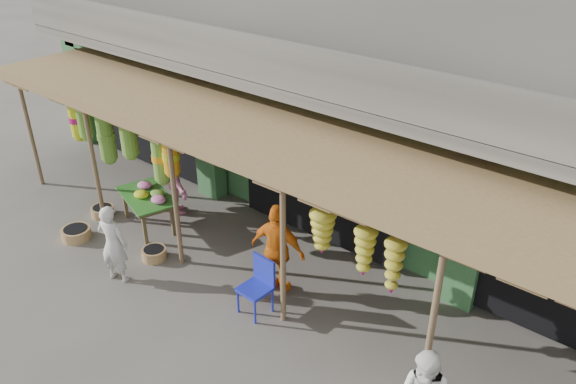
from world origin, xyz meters
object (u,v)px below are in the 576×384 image
Objects in this scene: flower_table at (148,197)px; person_front at (113,244)px; person_vendor at (278,250)px; blue_chair at (259,283)px; person_shopper at (177,173)px.

person_front is at bearing -39.24° from flower_table.
person_vendor is at bearing -166.05° from person_front.
person_vendor reaches higher than flower_table.
blue_chair is 0.53× the size of person_shopper.
person_shopper is (-3.42, 0.72, 0.07)m from person_vendor.
person_front reaches higher than blue_chair.
blue_chair is 0.65× the size of person_front.
person_front is (0.98, -1.52, 0.07)m from flower_table.
person_vendor is at bearing 19.07° from flower_table.
blue_chair is 0.66m from person_vendor.
person_shopper reaches higher than person_vendor.
flower_table is at bearing 119.66° from person_shopper.
person_shopper is at bearing 107.50° from flower_table.
flower_table is 0.87× the size of person_shopper.
flower_table is 1.06× the size of person_front.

